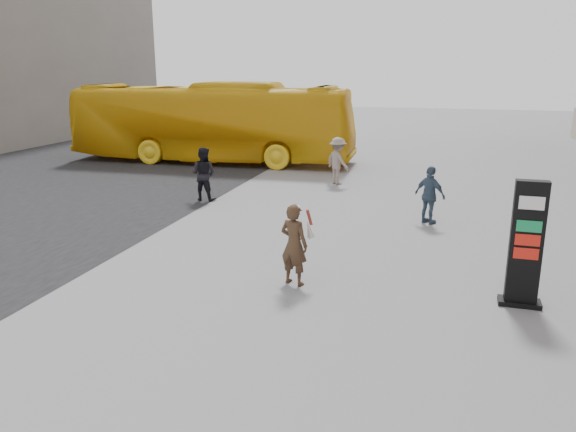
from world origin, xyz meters
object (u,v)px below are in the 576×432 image
(pedestrian_c, at_px, (430,195))
(pedestrian_b, at_px, (338,161))
(info_pylon, at_px, (526,245))
(woman, at_px, (294,244))
(pedestrian_a, at_px, (203,174))
(bus, at_px, (212,123))

(pedestrian_c, bearing_deg, pedestrian_b, -20.10)
(info_pylon, bearing_deg, pedestrian_c, 110.44)
(woman, relative_size, pedestrian_a, 0.96)
(pedestrian_c, bearing_deg, woman, 98.31)
(bus, xyz_separation_m, pedestrian_b, (6.38, -3.37, -0.90))
(info_pylon, bearing_deg, bus, 132.58)
(bus, bearing_deg, pedestrian_c, -131.08)
(info_pylon, xyz_separation_m, woman, (-4.25, -0.14, -0.32))
(pedestrian_a, bearing_deg, pedestrian_c, 176.23)
(pedestrian_b, relative_size, pedestrian_c, 1.07)
(woman, relative_size, pedestrian_c, 1.03)
(info_pylon, xyz_separation_m, pedestrian_b, (-5.30, 9.73, -0.30))
(pedestrian_c, bearing_deg, pedestrian_a, 25.74)
(pedestrian_a, relative_size, pedestrian_b, 1.00)
(info_pylon, bearing_deg, woman, -177.31)
(info_pylon, height_order, bus, bus)
(woman, height_order, pedestrian_b, pedestrian_b)
(pedestrian_a, relative_size, pedestrian_c, 1.07)
(bus, bearing_deg, info_pylon, -140.49)
(info_pylon, distance_m, pedestrian_c, 5.50)
(pedestrian_b, height_order, pedestrian_c, pedestrian_b)
(woman, relative_size, bus, 0.13)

